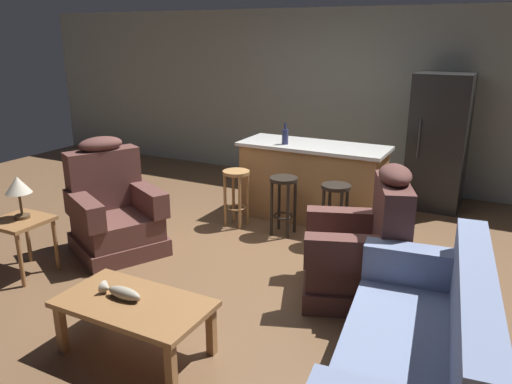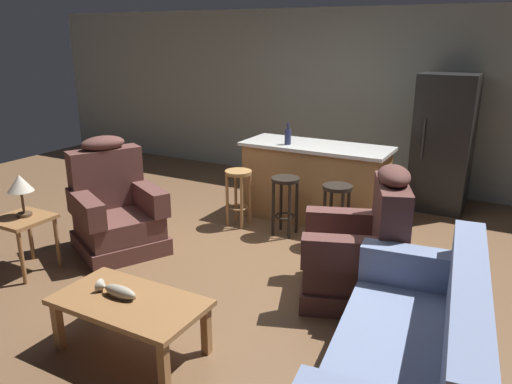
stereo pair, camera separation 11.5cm
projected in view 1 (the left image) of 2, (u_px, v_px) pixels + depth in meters
The scene contains 15 objects.
ground_plane at pixel (263, 259), 5.17m from camera, with size 12.00×12.00×0.00m.
back_wall at pixel (358, 99), 7.42m from camera, with size 12.00×0.05×2.60m.
coffee_table at pixel (134, 308), 3.55m from camera, with size 1.10×0.60×0.42m.
fish_figurine at pixel (121, 293), 3.56m from camera, with size 0.34×0.10×0.10m.
couch at pixel (420, 358), 3.04m from camera, with size 1.06×1.99×0.94m.
recliner_near_lamp at pixel (114, 212), 5.28m from camera, with size 1.13×1.13×1.20m.
recliner_near_island at pixel (363, 251), 4.34m from camera, with size 1.08×1.08×1.20m.
end_table at pixel (21, 229), 4.72m from camera, with size 0.48×0.48×0.56m.
table_lamp at pixel (18, 187), 4.63m from camera, with size 0.24×0.24×0.41m.
kitchen_island at pixel (312, 182), 6.17m from camera, with size 1.80×0.70×0.95m.
bar_stool_left at pixel (236, 188), 5.96m from camera, with size 0.32×0.32×0.68m.
bar_stool_middle at pixel (283, 195), 5.69m from camera, with size 0.32×0.32×0.68m.
bar_stool_right at pixel (335, 203), 5.41m from camera, with size 0.32×0.32×0.68m.
refrigerator at pixel (438, 142), 6.50m from camera, with size 0.70×0.69×1.76m.
bottle_tall_green at pixel (285, 136), 6.01m from camera, with size 0.08×0.08×0.26m.
Camera 1 is at (2.11, -4.22, 2.23)m, focal length 35.00 mm.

